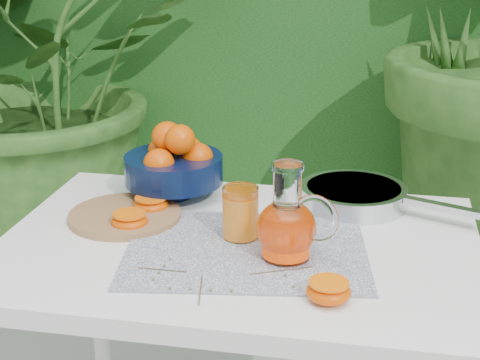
% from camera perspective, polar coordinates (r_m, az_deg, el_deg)
% --- Properties ---
extents(potted_plant_left, '(2.31, 2.31, 1.64)m').
position_cam_1_polar(potted_plant_left, '(3.06, -15.48, 8.35)').
color(potted_plant_left, '#264E1A').
rests_on(potted_plant_left, ground).
extents(white_table, '(1.00, 0.70, 0.75)m').
position_cam_1_polar(white_table, '(1.58, -0.14, -7.48)').
color(white_table, white).
rests_on(white_table, ground).
extents(placemat, '(0.54, 0.45, 0.00)m').
position_cam_1_polar(placemat, '(1.50, 0.48, -5.42)').
color(placemat, '#0C1F48').
rests_on(placemat, white_table).
extents(cutting_board, '(0.33, 0.33, 0.02)m').
position_cam_1_polar(cutting_board, '(1.67, -8.92, -2.76)').
color(cutting_board, '#8C623F').
rests_on(cutting_board, white_table).
extents(fruit_bowl, '(0.30, 0.30, 0.19)m').
position_cam_1_polar(fruit_bowl, '(1.77, -5.10, 1.34)').
color(fruit_bowl, black).
rests_on(fruit_bowl, white_table).
extents(juice_pitcher, '(0.18, 0.15, 0.20)m').
position_cam_1_polar(juice_pitcher, '(1.44, 3.71, -3.58)').
color(juice_pitcher, white).
rests_on(juice_pitcher, white_table).
extents(juice_tumbler, '(0.10, 0.10, 0.11)m').
position_cam_1_polar(juice_tumbler, '(1.53, 0.04, -2.65)').
color(juice_tumbler, white).
rests_on(juice_tumbler, white_table).
extents(saute_pan, '(0.46, 0.33, 0.05)m').
position_cam_1_polar(saute_pan, '(1.74, 8.91, -1.15)').
color(saute_pan, '#BBBCC0').
rests_on(saute_pan, white_table).
extents(orange_halves, '(0.55, 0.44, 0.04)m').
position_cam_1_polar(orange_halves, '(1.53, -3.61, -4.27)').
color(orange_halves, '#DA3D02').
rests_on(orange_halves, white_table).
extents(thyme_sprigs, '(0.33, 0.22, 0.01)m').
position_cam_1_polar(thyme_sprigs, '(1.39, -1.75, -7.44)').
color(thyme_sprigs, '#4F3B24').
rests_on(thyme_sprigs, white_table).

